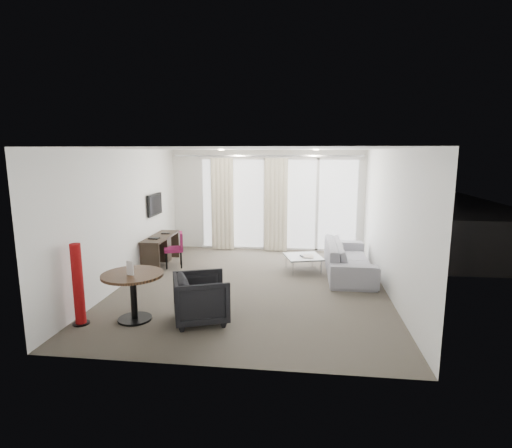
# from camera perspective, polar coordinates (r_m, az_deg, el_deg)

# --- Properties ---
(floor) EXTENTS (5.00, 6.00, 0.00)m
(floor) POSITION_cam_1_polar(r_m,az_deg,el_deg) (7.80, -0.53, -8.76)
(floor) COLOR #4D463D
(floor) RESTS_ON ground
(ceiling) EXTENTS (5.00, 6.00, 0.00)m
(ceiling) POSITION_cam_1_polar(r_m,az_deg,el_deg) (7.38, -0.57, 10.70)
(ceiling) COLOR white
(ceiling) RESTS_ON ground
(wall_left) EXTENTS (0.00, 6.00, 2.60)m
(wall_left) POSITION_cam_1_polar(r_m,az_deg,el_deg) (8.18, -18.19, 1.01)
(wall_left) COLOR silver
(wall_left) RESTS_ON ground
(wall_right) EXTENTS (0.00, 6.00, 2.60)m
(wall_right) POSITION_cam_1_polar(r_m,az_deg,el_deg) (7.58, 18.54, 0.29)
(wall_right) COLOR silver
(wall_right) RESTS_ON ground
(wall_front) EXTENTS (5.00, 0.00, 2.60)m
(wall_front) POSITION_cam_1_polar(r_m,az_deg,el_deg) (4.59, -5.41, -5.48)
(wall_front) COLOR silver
(wall_front) RESTS_ON ground
(window_panel) EXTENTS (4.00, 0.02, 2.38)m
(window_panel) POSITION_cam_1_polar(r_m,az_deg,el_deg) (10.41, 3.22, 2.82)
(window_panel) COLOR white
(window_panel) RESTS_ON ground
(window_frame) EXTENTS (4.10, 0.06, 2.44)m
(window_frame) POSITION_cam_1_polar(r_m,az_deg,el_deg) (10.39, 3.21, 2.81)
(window_frame) COLOR white
(window_frame) RESTS_ON ground
(curtain_left) EXTENTS (0.60, 0.20, 2.38)m
(curtain_left) POSITION_cam_1_polar(r_m,az_deg,el_deg) (10.44, -4.82, 2.83)
(curtain_left) COLOR beige
(curtain_left) RESTS_ON ground
(curtain_right) EXTENTS (0.60, 0.20, 2.38)m
(curtain_right) POSITION_cam_1_polar(r_m,az_deg,el_deg) (10.25, 2.88, 2.71)
(curtain_right) COLOR beige
(curtain_right) RESTS_ON ground
(curtain_track) EXTENTS (4.80, 0.04, 0.04)m
(curtain_track) POSITION_cam_1_polar(r_m,az_deg,el_deg) (10.18, 1.52, 9.73)
(curtain_track) COLOR #B2B2B7
(curtain_track) RESTS_ON ceiling
(downlight_a) EXTENTS (0.12, 0.12, 0.02)m
(downlight_a) POSITION_cam_1_polar(r_m,az_deg,el_deg) (9.11, -4.96, 10.52)
(downlight_a) COLOR #FFE0B2
(downlight_a) RESTS_ON ceiling
(downlight_b) EXTENTS (0.12, 0.12, 0.02)m
(downlight_b) POSITION_cam_1_polar(r_m,az_deg,el_deg) (8.92, 8.60, 10.45)
(downlight_b) COLOR #FFE0B2
(downlight_b) RESTS_ON ceiling
(desk) EXTENTS (0.44, 1.42, 0.66)m
(desk) POSITION_cam_1_polar(r_m,az_deg,el_deg) (9.36, -13.44, -3.69)
(desk) COLOR black
(desk) RESTS_ON floor
(tv) EXTENTS (0.05, 0.80, 0.50)m
(tv) POSITION_cam_1_polar(r_m,az_deg,el_deg) (9.48, -14.28, 2.71)
(tv) COLOR black
(tv) RESTS_ON wall_left
(desk_chair) EXTENTS (0.54, 0.52, 0.79)m
(desk_chair) POSITION_cam_1_polar(r_m,az_deg,el_deg) (9.11, -11.71, -3.62)
(desk_chair) COLOR maroon
(desk_chair) RESTS_ON floor
(round_table) EXTENTS (0.97, 0.97, 0.74)m
(round_table) POSITION_cam_1_polar(r_m,az_deg,el_deg) (6.44, -17.07, -9.92)
(round_table) COLOR #372213
(round_table) RESTS_ON floor
(menu_card) EXTENTS (0.12, 0.05, 0.21)m
(menu_card) POSITION_cam_1_polar(r_m,az_deg,el_deg) (6.27, -17.49, -7.13)
(menu_card) COLOR white
(menu_card) RESTS_ON round_table
(red_lamp) EXTENTS (0.31, 0.31, 1.23)m
(red_lamp) POSITION_cam_1_polar(r_m,az_deg,el_deg) (6.50, -24.08, -7.90)
(red_lamp) COLOR maroon
(red_lamp) RESTS_ON floor
(tub_armchair) EXTENTS (1.02, 1.01, 0.73)m
(tub_armchair) POSITION_cam_1_polar(r_m,az_deg,el_deg) (6.18, -7.82, -10.46)
(tub_armchair) COLOR black
(tub_armchair) RESTS_ON floor
(coffee_table) EXTENTS (0.92, 0.92, 0.33)m
(coffee_table) POSITION_cam_1_polar(r_m,az_deg,el_deg) (8.73, 6.74, -5.62)
(coffee_table) COLOR gray
(coffee_table) RESTS_ON floor
(remote) EXTENTS (0.11, 0.16, 0.02)m
(remote) POSITION_cam_1_polar(r_m,az_deg,el_deg) (8.63, 6.59, -4.46)
(remote) COLOR black
(remote) RESTS_ON coffee_table
(magazine) EXTENTS (0.23, 0.29, 0.02)m
(magazine) POSITION_cam_1_polar(r_m,az_deg,el_deg) (8.64, 7.47, -4.47)
(magazine) COLOR gray
(magazine) RESTS_ON coffee_table
(sofa) EXTENTS (0.91, 2.32, 0.68)m
(sofa) POSITION_cam_1_polar(r_m,az_deg,el_deg) (8.66, 13.08, -4.76)
(sofa) COLOR gray
(sofa) RESTS_ON floor
(terrace_slab) EXTENTS (5.60, 3.00, 0.12)m
(terrace_slab) POSITION_cam_1_polar(r_m,az_deg,el_deg) (12.12, 3.62, -2.18)
(terrace_slab) COLOR #4D4D50
(terrace_slab) RESTS_ON ground
(rattan_chair_a) EXTENTS (0.69, 0.69, 0.81)m
(rattan_chair_a) POSITION_cam_1_polar(r_m,az_deg,el_deg) (12.24, 6.60, 0.13)
(rattan_chair_a) COLOR brown
(rattan_chair_a) RESTS_ON terrace_slab
(rattan_chair_b) EXTENTS (0.73, 0.73, 0.81)m
(rattan_chair_b) POSITION_cam_1_polar(r_m,az_deg,el_deg) (11.61, 9.55, -0.50)
(rattan_chair_b) COLOR brown
(rattan_chair_b) RESTS_ON terrace_slab
(rattan_table) EXTENTS (0.50, 0.50, 0.47)m
(rattan_table) POSITION_cam_1_polar(r_m,az_deg,el_deg) (12.18, 10.02, -0.83)
(rattan_table) COLOR brown
(rattan_table) RESTS_ON terrace_slab
(balustrade) EXTENTS (5.50, 0.06, 1.05)m
(balustrade) POSITION_cam_1_polar(r_m,az_deg,el_deg) (13.44, 4.00, 1.48)
(balustrade) COLOR #B2B2B7
(balustrade) RESTS_ON terrace_slab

